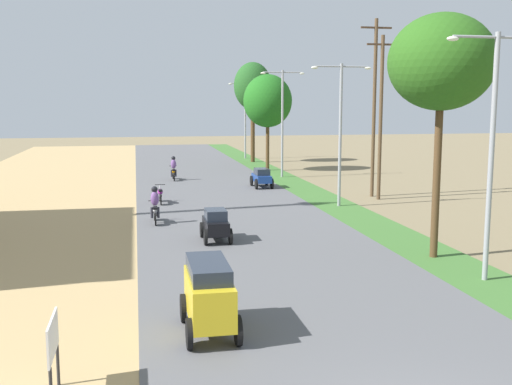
{
  "coord_description": "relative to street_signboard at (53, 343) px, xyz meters",
  "views": [
    {
      "loc": [
        -4.44,
        -7.82,
        5.38
      ],
      "look_at": [
        0.86,
        19.33,
        1.31
      ],
      "focal_mm": 43.21,
      "sensor_mm": 36.0,
      "label": 1
    }
  ],
  "objects": [
    {
      "name": "car_hatchback_black",
      "position": [
        4.49,
        12.08,
        -0.36
      ],
      "size": [
        1.04,
        2.0,
        1.23
      ],
      "color": "black",
      "rests_on": "road_strip"
    },
    {
      "name": "median_tree_third",
      "position": [
        11.84,
        43.12,
        5.62
      ],
      "size": [
        3.33,
        3.33,
        8.81
      ],
      "color": "#4C351E",
      "rests_on": "median_strip"
    },
    {
      "name": "streetlamp_mid",
      "position": [
        11.8,
        19.0,
        3.16
      ],
      "size": [
        3.16,
        0.2,
        7.24
      ],
      "color": "gray",
      "rests_on": "median_strip"
    },
    {
      "name": "utility_pole_far",
      "position": [
        14.78,
        20.98,
        3.56
      ],
      "size": [
        1.8,
        0.2,
        8.95
      ],
      "color": "brown",
      "rests_on": "ground"
    },
    {
      "name": "car_van_yellow",
      "position": [
        3.11,
        2.6,
        -0.08
      ],
      "size": [
        1.19,
        2.41,
        1.67
      ],
      "color": "gold",
      "rests_on": "road_strip"
    },
    {
      "name": "motorbike_foreground_rider",
      "position": [
        2.31,
        16.04,
        -0.25
      ],
      "size": [
        0.54,
        1.8,
        1.66
      ],
      "color": "black",
      "rests_on": "road_strip"
    },
    {
      "name": "street_signboard",
      "position": [
        0.0,
        0.0,
        0.0
      ],
      "size": [
        0.06,
        1.3,
        1.5
      ],
      "color": "#262628",
      "rests_on": "dirt_shoulder"
    },
    {
      "name": "streetlamp_far",
      "position": [
        11.8,
        31.66,
        3.31
      ],
      "size": [
        3.16,
        0.2,
        7.54
      ],
      "color": "gray",
      "rests_on": "median_strip"
    },
    {
      "name": "motorbike_ahead_third",
      "position": [
        4.05,
        31.15,
        -0.25
      ],
      "size": [
        0.54,
        1.8,
        1.66
      ],
      "color": "black",
      "rests_on": "road_strip"
    },
    {
      "name": "median_tree_second",
      "position": [
        11.7,
        36.13,
        4.35
      ],
      "size": [
        3.78,
        3.78,
        7.46
      ],
      "color": "#4C351E",
      "rests_on": "median_strip"
    },
    {
      "name": "motorbike_ahead_second",
      "position": [
        2.76,
        21.53,
        -0.53
      ],
      "size": [
        0.54,
        1.8,
        0.94
      ],
      "color": "black",
      "rests_on": "road_strip"
    },
    {
      "name": "streetlamp_farthest",
      "position": [
        11.8,
        46.73,
        3.15
      ],
      "size": [
        3.16,
        0.2,
        7.23
      ],
      "color": "gray",
      "rests_on": "median_strip"
    },
    {
      "name": "streetlamp_near",
      "position": [
        11.8,
        5.34,
        3.19
      ],
      "size": [
        3.16,
        0.2,
        7.3
      ],
      "color": "gray",
      "rests_on": "median_strip"
    },
    {
      "name": "car_sedan_blue",
      "position": [
        9.25,
        26.49,
        -0.37
      ],
      "size": [
        1.1,
        2.26,
        1.19
      ],
      "color": "navy",
      "rests_on": "road_strip"
    },
    {
      "name": "median_tree_nearest",
      "position": [
        11.59,
        8.22,
        5.55
      ],
      "size": [
        3.55,
        3.55,
        8.24
      ],
      "color": "#4C351E",
      "rests_on": "median_strip"
    },
    {
      "name": "utility_pole_near",
      "position": [
        14.82,
        22.07,
        4.07
      ],
      "size": [
        1.8,
        0.2,
        9.96
      ],
      "color": "brown",
      "rests_on": "ground"
    }
  ]
}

